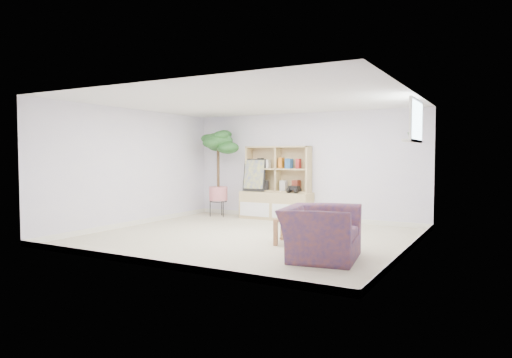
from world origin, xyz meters
The scene contains 14 objects.
floor centered at (0.00, 0.00, 0.00)m, with size 5.50×5.00×0.01m, color beige.
ceiling centered at (0.00, 0.00, 2.40)m, with size 5.50×5.00×0.01m, color white.
walls centered at (0.00, 0.00, 1.20)m, with size 5.51×5.01×2.40m.
baseboard centered at (0.00, 0.00, 0.05)m, with size 5.50×5.00×0.10m, color white, non-canonical shape.
window centered at (2.73, 0.60, 2.00)m, with size 0.10×0.98×0.68m, color silver, non-canonical shape.
window_sill centered at (2.67, 0.60, 1.68)m, with size 0.14×1.00×0.04m, color white.
storage_unit centered at (-0.58, 2.24, 0.83)m, with size 1.66×0.56×1.66m, color tan, non-canonical shape.
poster centered at (-1.10, 2.17, 0.99)m, with size 0.54×0.12×0.74m, color yellow, non-canonical shape.
toy_truck centered at (-0.10, 2.17, 0.71)m, with size 0.33×0.23×0.18m, color black, non-canonical shape.
coffee_table centered at (1.19, -0.12, 0.21)m, with size 1.04×0.57×0.43m, color #876043, non-canonical shape.
table_plant centered at (1.34, -0.12, 0.55)m, with size 0.22×0.19×0.24m, color #1F541D.
floor_tree centered at (-1.99, 2.01, 1.03)m, with size 0.76×0.76×2.06m, color #1A4013, non-canonical shape.
armchair centered at (1.74, -0.99, 0.42)m, with size 1.14×0.99×0.84m, color navy.
sill_plant centered at (2.67, 0.59, 1.83)m, with size 0.15×0.12×0.27m, color #1A4013.
Camera 1 is at (4.03, -6.96, 1.45)m, focal length 32.00 mm.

